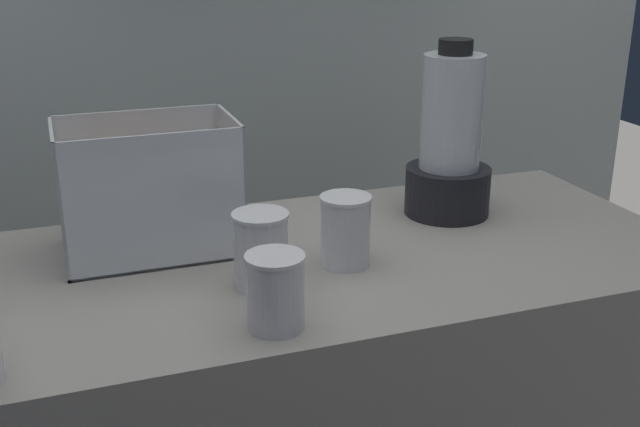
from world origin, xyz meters
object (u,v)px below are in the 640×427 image
Objects in this scene: carrot_display_bin at (146,210)px; juice_cup_mango_middle at (276,297)px; juice_cup_beet_far_right at (345,235)px; blender_pitcher at (450,148)px; juice_cup_beet_right at (261,254)px.

carrot_display_bin is 2.70× the size of juice_cup_mango_middle.
juice_cup_mango_middle is 0.92× the size of juice_cup_beet_far_right.
blender_pitcher reaches higher than juice_cup_mango_middle.
carrot_display_bin is 2.43× the size of juice_cup_beet_right.
juice_cup_beet_right is at bearing -166.37° from juice_cup_beet_far_right.
juice_cup_beet_right is 0.17m from juice_cup_beet_far_right.
carrot_display_bin is at bearing 150.31° from juice_cup_beet_far_right.
blender_pitcher is 0.36m from juice_cup_beet_far_right.
juice_cup_mango_middle is 0.26m from juice_cup_beet_far_right.
carrot_display_bin is at bearing 110.42° from juice_cup_mango_middle.
juice_cup_mango_middle is at bearing -69.58° from carrot_display_bin.
juice_cup_beet_right reaches higher than juice_cup_beet_far_right.
juice_cup_beet_far_right is (0.32, -0.18, -0.02)m from carrot_display_bin.
juice_cup_mango_middle is at bearing -143.15° from blender_pitcher.
juice_cup_mango_middle is (0.14, -0.37, -0.03)m from carrot_display_bin.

